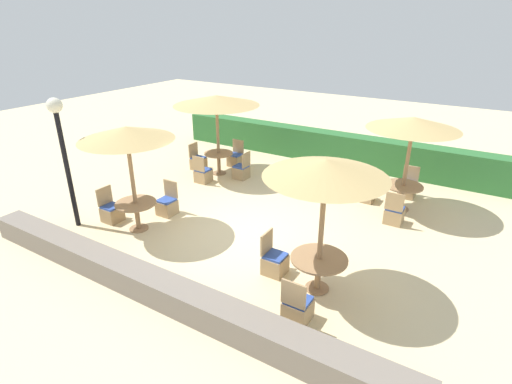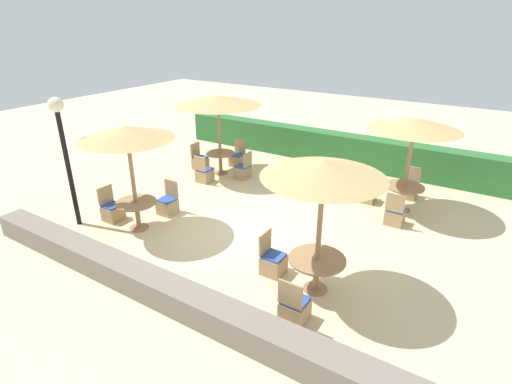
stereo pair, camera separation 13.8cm
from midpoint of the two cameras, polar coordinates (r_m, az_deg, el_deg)
ground_plane at (r=10.18m, az=-2.16°, el=-5.81°), size 40.00×40.00×0.00m
hedge_row at (r=15.14m, az=10.99°, el=6.17°), size 13.00×0.70×1.13m
stone_border at (r=8.09m, az=-14.50°, el=-13.12°), size 10.00×0.56×0.52m
lamp_post at (r=10.75m, az=-26.42°, el=6.89°), size 0.36×0.36×3.32m
parasol_back_right at (r=11.26m, az=21.24°, el=9.09°), size 2.40×2.40×2.65m
round_table_back_right at (r=11.83m, az=19.90°, el=0.22°), size 1.06×1.06×0.74m
patio_chair_back_right_south at (r=11.10m, az=18.80°, el=-3.00°), size 0.46×0.46×0.93m
patio_chair_back_right_west at (r=12.21m, az=15.09°, el=-0.07°), size 0.46×0.46×0.93m
patio_chair_back_right_north at (r=12.87m, az=20.55°, el=0.45°), size 0.46×0.46×0.93m
parasol_front_right at (r=7.11m, az=9.40°, el=3.24°), size 2.27×2.27×2.74m
round_table_front_right at (r=8.01m, az=8.46°, el=-10.16°), size 1.12×1.12×0.73m
patio_chair_front_right_west at (r=8.57m, az=2.16°, el=-9.96°), size 0.46×0.46×0.93m
patio_chair_front_right_south at (r=7.43m, az=5.37°, el=-16.17°), size 0.46×0.46×0.93m
parasol_front_left at (r=9.88m, az=-18.42°, el=7.88°), size 2.24×2.24×2.70m
round_table_front_left at (r=10.54m, az=-17.09°, el=-2.29°), size 1.02×1.02×0.75m
patio_chair_front_left_west at (r=11.33m, az=-20.26°, el=-2.67°), size 0.46×0.46×0.93m
patio_chair_front_left_north at (r=11.27m, az=-12.91°, el=-1.87°), size 0.46×0.46×0.93m
parasol_back_left at (r=13.35m, az=-5.98°, el=12.86°), size 2.83×2.83×2.70m
round_table_back_left at (r=13.85m, az=-5.64°, el=4.89°), size 0.98×0.98×0.75m
patio_chair_back_left_south at (r=13.28m, az=-7.89°, el=2.49°), size 0.46×0.46×0.93m
patio_chair_back_left_east at (r=13.48m, az=-2.37°, el=3.03°), size 0.46×0.46×0.93m
patio_chair_back_left_west at (r=14.47m, az=-8.54°, el=4.26°), size 0.46×0.46×0.93m
patio_chair_back_left_north at (r=14.68m, az=-3.23°, el=4.77°), size 0.46×0.46×0.93m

